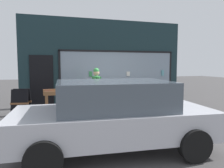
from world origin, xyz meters
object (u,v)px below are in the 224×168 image
display_table_left (80,94)px  parked_car (114,114)px  person_browsing (96,88)px  small_dog (115,106)px  display_table_right (151,90)px  sandwich_board_sign (21,103)px

display_table_left → parked_car: 3.59m
person_browsing → small_dog: (0.57, -0.27, -0.61)m
parked_car → small_dog: bearing=76.1°
display_table_left → display_table_right: (2.79, -0.00, 0.03)m
display_table_left → parked_car: parked_car is taller
display_table_left → parked_car: bearing=-88.8°
display_table_left → parked_car: size_ratio=0.62×
small_dog → sandwich_board_sign: sandwich_board_sign is taller
display_table_left → display_table_right: 2.79m
small_dog → sandwich_board_sign: 3.12m
person_browsing → sandwich_board_sign: bearing=76.7°
display_table_right → parked_car: bearing=-127.1°
person_browsing → small_dog: size_ratio=3.07×
display_table_left → small_dog: (1.05, -0.73, -0.37)m
display_table_left → person_browsing: bearing=-43.7°
person_browsing → small_dog: bearing=-116.7°
display_table_right → sandwich_board_sign: sandwich_board_sign is taller
small_dog → sandwich_board_sign: size_ratio=0.57×
display_table_right → person_browsing: (-2.31, -0.46, 0.21)m
display_table_right → person_browsing: size_ratio=1.56×
person_browsing → sandwich_board_sign: (-2.45, 0.54, -0.47)m
display_table_right → small_dog: bearing=-157.2°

